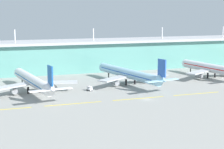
# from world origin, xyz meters

# --- Properties ---
(ground_plane) EXTENTS (600.00, 600.00, 0.00)m
(ground_plane) POSITION_xyz_m (0.00, 0.00, 0.00)
(ground_plane) COLOR gray
(terminal_building) EXTENTS (288.00, 34.00, 31.74)m
(terminal_building) POSITION_xyz_m (-0.00, 101.79, 11.58)
(terminal_building) COLOR #5B9E93
(terminal_building) RESTS_ON ground
(airliner_near_middle) EXTENTS (48.28, 71.06, 18.90)m
(airliner_near_middle) POSITION_xyz_m (-52.11, 35.59, 6.46)
(airliner_near_middle) COLOR white
(airliner_near_middle) RESTS_ON ground
(airliner_center) EXTENTS (47.74, 71.77, 18.90)m
(airliner_center) POSITION_xyz_m (6.34, 40.32, 6.46)
(airliner_center) COLOR #9ED1EA
(airliner_center) RESTS_ON ground
(airliner_far_middle) EXTENTS (48.15, 59.11, 18.90)m
(airliner_far_middle) POSITION_xyz_m (66.54, 44.61, 6.44)
(airliner_far_middle) COLOR white
(airliner_far_middle) RESTS_ON ground
(taxiway_stripe_west) EXTENTS (28.00, 0.70, 0.04)m
(taxiway_stripe_west) POSITION_xyz_m (-71.00, 3.67, 0.02)
(taxiway_stripe_west) COLOR yellow
(taxiway_stripe_west) RESTS_ON ground
(taxiway_stripe_mid_west) EXTENTS (28.00, 0.70, 0.04)m
(taxiway_stripe_mid_west) POSITION_xyz_m (-37.00, 3.67, 0.02)
(taxiway_stripe_mid_west) COLOR yellow
(taxiway_stripe_mid_west) RESTS_ON ground
(taxiway_stripe_centre) EXTENTS (28.00, 0.70, 0.04)m
(taxiway_stripe_centre) POSITION_xyz_m (-3.00, 3.67, 0.02)
(taxiway_stripe_centre) COLOR yellow
(taxiway_stripe_centre) RESTS_ON ground
(taxiway_stripe_mid_east) EXTENTS (28.00, 0.70, 0.04)m
(taxiway_stripe_mid_east) POSITION_xyz_m (31.00, 3.67, 0.02)
(taxiway_stripe_mid_east) COLOR yellow
(taxiway_stripe_mid_east) RESTS_ON ground
(baggage_cart) EXTENTS (2.76, 3.93, 2.48)m
(baggage_cart) POSITION_xyz_m (-21.57, 30.14, 1.26)
(baggage_cart) COLOR silver
(baggage_cart) RESTS_ON ground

